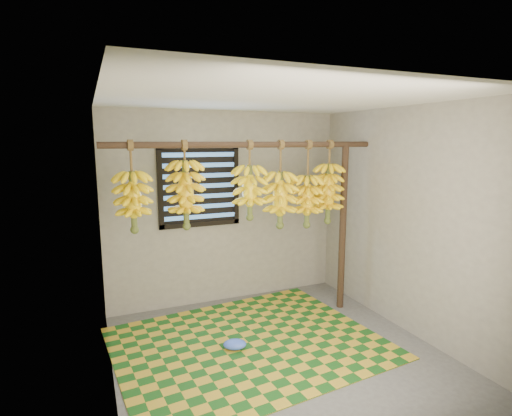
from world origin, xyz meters
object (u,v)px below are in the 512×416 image
banana_bunch_c (280,200)px  banana_bunch_f (328,193)px  banana_bunch_e (307,201)px  support_post (343,228)px  banana_bunch_a (133,202)px  banana_bunch_b (186,195)px  plastic_bag (235,344)px  banana_bunch_d (250,192)px  woven_mat (249,343)px

banana_bunch_c → banana_bunch_f: (0.63, 0.00, 0.04)m
banana_bunch_e → support_post: bearing=-0.0°
support_post → banana_bunch_a: bearing=180.0°
banana_bunch_a → banana_bunch_b: same height
banana_bunch_f → plastic_bag: bearing=-160.9°
banana_bunch_a → banana_bunch_e: (1.91, 0.00, -0.11)m
banana_bunch_c → banana_bunch_f: same height
banana_bunch_a → banana_bunch_b: bearing=0.0°
plastic_bag → banana_bunch_e: size_ratio=0.23×
plastic_bag → banana_bunch_f: 1.98m
banana_bunch_f → banana_bunch_c: bearing=180.0°
support_post → banana_bunch_e: 0.62m
banana_bunch_b → banana_bunch_d: 0.69m
banana_bunch_c → banana_bunch_f: size_ratio=1.00×
support_post → banana_bunch_c: bearing=-180.0°
banana_bunch_a → banana_bunch_e: 1.91m
banana_bunch_b → banana_bunch_a: bearing=180.0°
plastic_bag → banana_bunch_e: banana_bunch_e is taller
woven_mat → banana_bunch_e: bearing=24.4°
banana_bunch_a → banana_bunch_c: size_ratio=0.91×
banana_bunch_a → banana_bunch_e: bearing=0.0°
plastic_bag → banana_bunch_d: (0.35, 0.47, 1.44)m
banana_bunch_b → support_post: bearing=0.0°
banana_bunch_d → woven_mat: bearing=-114.0°
banana_bunch_b → banana_bunch_c: size_ratio=0.92×
banana_bunch_d → banana_bunch_e: size_ratio=0.85×
support_post → banana_bunch_f: 0.49m
woven_mat → banana_bunch_d: bearing=66.0°
woven_mat → banana_bunch_c: 1.55m
banana_bunch_a → plastic_bag: bearing=-28.8°
woven_mat → banana_bunch_c: banana_bunch_c is taller
plastic_bag → banana_bunch_e: bearing=23.7°
banana_bunch_b → banana_bunch_e: size_ratio=0.90×
plastic_bag → banana_bunch_a: size_ratio=0.26×
banana_bunch_c → banana_bunch_d: (-0.36, 0.00, 0.10)m
woven_mat → banana_bunch_e: 1.67m
support_post → plastic_bag: size_ratio=8.67×
support_post → woven_mat: 1.75m
banana_bunch_b → banana_bunch_e: (1.40, 0.00, -0.15)m
banana_bunch_c → plastic_bag: bearing=-146.9°
plastic_bag → banana_bunch_b: banana_bunch_b is taller
woven_mat → plastic_bag: size_ratio=11.20×
banana_bunch_a → banana_bunch_e: same height
support_post → banana_bunch_f: banana_bunch_f is taller
plastic_bag → banana_bunch_b: bearing=126.0°
banana_bunch_b → banana_bunch_c: same height
plastic_bag → banana_bunch_c: size_ratio=0.24×
banana_bunch_a → banana_bunch_d: bearing=0.0°
banana_bunch_a → banana_bunch_f: bearing=-0.0°
banana_bunch_d → banana_bunch_f: (0.99, -0.00, -0.06)m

